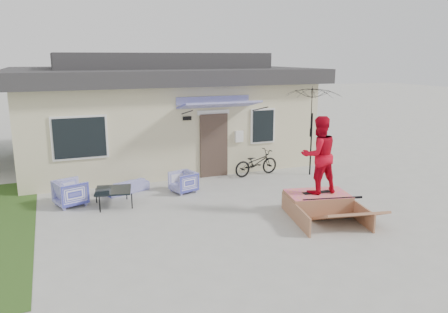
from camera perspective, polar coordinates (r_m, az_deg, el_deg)
name	(u,v)px	position (r m, az deg, el deg)	size (l,w,h in m)	color
ground	(240,227)	(10.51, 2.15, -9.11)	(90.00, 90.00, 0.00)	#A2A199
grass_strip	(3,228)	(11.65, -26.71, -8.28)	(1.40, 8.00, 0.01)	#264518
house	(158,108)	(17.47, -8.53, 6.18)	(10.80, 8.49, 4.10)	beige
loveseat	(126,184)	(13.32, -12.56, -3.48)	(1.30, 0.38, 0.51)	#2C30A1
armchair_left	(71,192)	(12.53, -19.28, -4.31)	(0.75, 0.70, 0.77)	#2C30A1
armchair_right	(183,181)	(13.03, -5.31, -3.18)	(0.67, 0.62, 0.69)	#2C30A1
coffee_table	(114,197)	(12.22, -14.11, -5.18)	(0.92, 0.92, 0.46)	black
bicycle	(256,160)	(14.80, 4.19, -0.47)	(0.57, 1.64, 1.05)	black
patio_umbrella	(312,124)	(14.89, 11.33, 4.19)	(2.16, 2.05, 2.20)	black
skate_ramp	(317,203)	(11.59, 11.99, -5.92)	(1.53, 2.05, 0.51)	#966143
skateboard	(317,192)	(11.55, 11.96, -4.53)	(0.77, 0.19, 0.05)	black
skater	(319,154)	(11.29, 12.20, 0.35)	(0.96, 0.74, 1.96)	red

